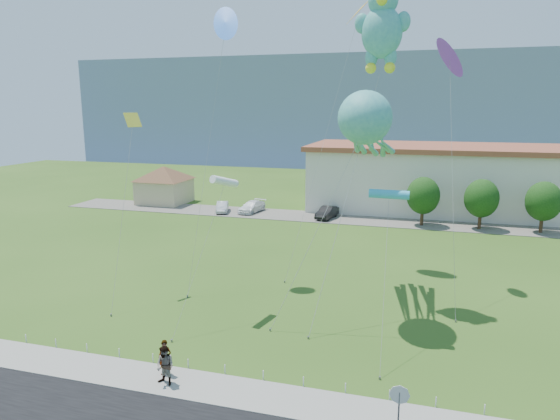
# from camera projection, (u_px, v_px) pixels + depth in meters

# --- Properties ---
(ground) EXTENTS (160.00, 160.00, 0.00)m
(ground) POSITION_uv_depth(u_px,v_px,m) (217.00, 359.00, 26.21)
(ground) COLOR #2C4F16
(ground) RESTS_ON ground
(sidewalk) EXTENTS (80.00, 2.50, 0.10)m
(sidewalk) POSITION_uv_depth(u_px,v_px,m) (194.00, 385.00, 23.62)
(sidewalk) COLOR gray
(sidewalk) RESTS_ON ground
(parking_strip) EXTENTS (70.00, 6.00, 0.06)m
(parking_strip) POSITION_uv_depth(u_px,v_px,m) (334.00, 218.00, 59.12)
(parking_strip) COLOR #59544C
(parking_strip) RESTS_ON ground
(hill_ridge) EXTENTS (160.00, 50.00, 25.00)m
(hill_ridge) POSITION_uv_depth(u_px,v_px,m) (390.00, 108.00, 136.49)
(hill_ridge) COLOR slate
(hill_ridge) RESTS_ON ground
(pavilion) EXTENTS (9.20, 9.20, 5.00)m
(pavilion) POSITION_uv_depth(u_px,v_px,m) (164.00, 181.00, 67.87)
(pavilion) COLOR tan
(pavilion) RESTS_ON ground
(stop_sign) EXTENTS (0.80, 0.07, 2.50)m
(stop_sign) POSITION_uv_depth(u_px,v_px,m) (399.00, 400.00, 19.29)
(stop_sign) COLOR slate
(stop_sign) RESTS_ON ground
(rope_fence) EXTENTS (26.05, 0.05, 0.50)m
(rope_fence) POSITION_uv_depth(u_px,v_px,m) (206.00, 366.00, 24.94)
(rope_fence) COLOR white
(rope_fence) RESTS_ON ground
(tree_near) EXTENTS (3.60, 3.60, 5.47)m
(tree_near) POSITION_uv_depth(u_px,v_px,m) (423.00, 196.00, 54.76)
(tree_near) COLOR #3F2B19
(tree_near) RESTS_ON ground
(tree_mid) EXTENTS (3.60, 3.60, 5.47)m
(tree_mid) POSITION_uv_depth(u_px,v_px,m) (482.00, 198.00, 53.13)
(tree_mid) COLOR #3F2B19
(tree_mid) RESTS_ON ground
(tree_far) EXTENTS (3.60, 3.60, 5.47)m
(tree_far) POSITION_uv_depth(u_px,v_px,m) (544.00, 201.00, 51.49)
(tree_far) COLOR #3F2B19
(tree_far) RESTS_ON ground
(pedestrian_left) EXTENTS (0.71, 0.52, 1.78)m
(pedestrian_left) POSITION_uv_depth(u_px,v_px,m) (165.00, 358.00, 24.31)
(pedestrian_left) COLOR gray
(pedestrian_left) RESTS_ON sidewalk
(pedestrian_right) EXTENTS (1.07, 0.91, 1.92)m
(pedestrian_right) POSITION_uv_depth(u_px,v_px,m) (165.00, 366.00, 23.43)
(pedestrian_right) COLOR gray
(pedestrian_right) RESTS_ON sidewalk
(parked_car_silver) EXTENTS (2.48, 4.08, 1.27)m
(parked_car_silver) POSITION_uv_depth(u_px,v_px,m) (222.00, 207.00, 62.23)
(parked_car_silver) COLOR silver
(parked_car_silver) RESTS_ON parking_strip
(parked_car_white) EXTENTS (2.75, 4.97, 1.36)m
(parked_car_white) POSITION_uv_depth(u_px,v_px,m) (252.00, 207.00, 62.15)
(parked_car_white) COLOR white
(parked_car_white) RESTS_ON parking_strip
(parked_car_black) EXTENTS (2.26, 4.46, 1.40)m
(parked_car_black) POSITION_uv_depth(u_px,v_px,m) (327.00, 212.00, 58.73)
(parked_car_black) COLOR black
(parked_car_black) RESTS_ON parking_strip
(octopus_kite) EXTENTS (6.34, 10.64, 13.95)m
(octopus_kite) POSITION_uv_depth(u_px,v_px,m) (367.00, 129.00, 30.41)
(octopus_kite) COLOR teal
(octopus_kite) RESTS_ON ground
(teddy_bear_kite) EXTENTS (4.53, 9.21, 20.66)m
(teddy_bear_kite) POSITION_uv_depth(u_px,v_px,m) (382.00, 26.00, 31.58)
(teddy_bear_kite) COLOR teal
(teddy_bear_kite) RESTS_ON ground
(small_kite_purple) EXTENTS (2.02, 9.07, 17.09)m
(small_kite_purple) POSITION_uv_depth(u_px,v_px,m) (450.00, 63.00, 35.31)
(small_kite_purple) COLOR purple
(small_kite_purple) RESTS_ON ground
(small_kite_yellow) EXTENTS (1.68, 6.01, 12.53)m
(small_kite_yellow) POSITION_uv_depth(u_px,v_px,m) (130.00, 141.00, 33.97)
(small_kite_yellow) COLOR gold
(small_kite_yellow) RESTS_ON ground
(small_kite_cyan) EXTENTS (0.59, 6.52, 8.67)m
(small_kite_cyan) POSITION_uv_depth(u_px,v_px,m) (389.00, 196.00, 27.60)
(small_kite_cyan) COLOR #2CA4CA
(small_kite_cyan) RESTS_ON ground
(small_kite_white) EXTENTS (1.62, 6.23, 8.90)m
(small_kite_white) POSITION_uv_depth(u_px,v_px,m) (224.00, 183.00, 30.70)
(small_kite_white) COLOR white
(small_kite_white) RESTS_ON ground
(small_kite_blue) EXTENTS (1.92, 6.40, 19.57)m
(small_kite_blue) POSITION_uv_depth(u_px,v_px,m) (225.00, 30.00, 35.82)
(small_kite_blue) COLOR blue
(small_kite_blue) RESTS_ON ground
(small_kite_orange) EXTENTS (4.95, 8.36, 21.19)m
(small_kite_orange) POSITION_uv_depth(u_px,v_px,m) (358.00, 17.00, 39.35)
(small_kite_orange) COLOR gold
(small_kite_orange) RESTS_ON ground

